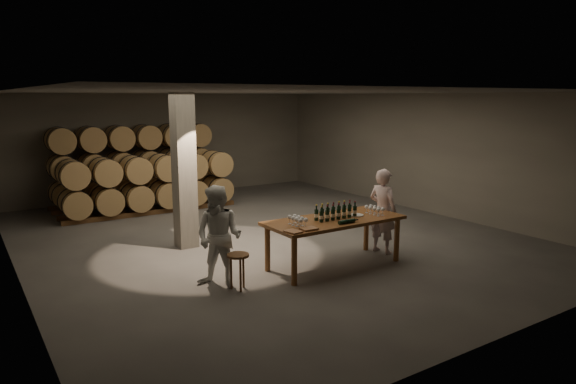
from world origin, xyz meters
TOP-DOWN VIEW (x-y plane):
  - room at (-1.80, 0.20)m, footprint 12.00×12.00m
  - tasting_table at (0.00, -2.50)m, footprint 2.60×1.10m
  - barrel_stack_back at (-1.35, 5.20)m, footprint 4.70×0.95m
  - barrel_stack_front at (-1.35, 3.80)m, footprint 4.70×0.95m
  - bottle_cluster at (0.03, -2.50)m, footprint 0.85×0.22m
  - lying_bottles at (-0.03, -2.90)m, footprint 0.43×0.07m
  - glass_cluster_left at (-0.85, -2.54)m, footprint 0.19×0.41m
  - glass_cluster_right at (0.87, -2.62)m, footprint 0.19×0.41m
  - plate at (0.51, -2.52)m, footprint 0.28×0.28m
  - notebook_near at (-0.85, -2.88)m, footprint 0.28×0.23m
  - notebook_corner at (-1.16, -2.87)m, footprint 0.25×0.30m
  - pen at (-0.74, -2.95)m, footprint 0.13×0.04m
  - stool at (-2.05, -2.59)m, footprint 0.36×0.36m
  - person_man at (1.34, -2.36)m, footprint 0.52×0.69m
  - person_woman at (-2.23, -2.29)m, footprint 1.01×1.04m

SIDE VIEW (x-z plane):
  - stool at x=-2.05m, z-range 0.19..0.79m
  - tasting_table at x=0.00m, z-range 0.35..1.25m
  - barrel_stack_front at x=-1.35m, z-range 0.04..1.61m
  - person_woman at x=-2.23m, z-range 0.00..1.70m
  - person_man at x=1.34m, z-range 0.00..1.71m
  - pen at x=-0.74m, z-range 0.90..0.91m
  - plate at x=0.51m, z-range 0.90..0.92m
  - notebook_corner at x=-1.16m, z-range 0.90..0.92m
  - notebook_near at x=-0.85m, z-range 0.90..0.93m
  - lying_bottles at x=-0.03m, z-range 0.90..0.97m
  - bottle_cluster at x=0.03m, z-range 0.86..1.15m
  - glass_cluster_right at x=0.87m, z-range 0.93..1.09m
  - glass_cluster_left at x=-0.85m, z-range 0.94..1.10m
  - barrel_stack_back at x=-1.35m, z-range 0.04..2.35m
  - room at x=-1.80m, z-range -4.40..7.60m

